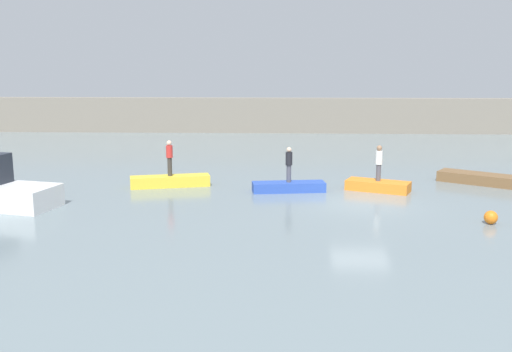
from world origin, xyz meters
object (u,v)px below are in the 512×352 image
rowboat_brown (478,178)px  mooring_buoy (491,217)px  rowboat_yellow (170,181)px  person_dark_shirt (289,163)px  rowboat_orange (378,186)px  person_white_shirt (379,161)px  person_red_shirt (169,156)px  rowboat_blue (289,187)px

rowboat_brown → mooring_buoy: (-2.02, -7.73, -0.00)m
rowboat_yellow → person_dark_shirt: person_dark_shirt is taller
rowboat_brown → mooring_buoy: 7.99m
rowboat_orange → person_white_shirt: person_white_shirt is taller
rowboat_yellow → person_dark_shirt: 6.01m
person_white_shirt → rowboat_brown: bearing=20.0°
person_white_shirt → mooring_buoy: (3.33, -5.78, -1.18)m
person_red_shirt → rowboat_blue: bearing=-8.9°
rowboat_blue → mooring_buoy: (7.60, -5.44, 0.03)m
person_red_shirt → person_dark_shirt: 5.91m
person_white_shirt → rowboat_orange: bearing=180.0°
rowboat_blue → person_red_shirt: (-5.83, 0.92, 1.30)m
person_red_shirt → person_white_shirt: person_red_shirt is taller
rowboat_yellow → rowboat_orange: rowboat_yellow is taller
person_red_shirt → rowboat_orange: bearing=-3.2°
rowboat_brown → person_red_shirt: (-15.45, -1.37, 1.27)m
rowboat_blue → rowboat_brown: bearing=5.6°
person_dark_shirt → rowboat_blue: bearing=0.0°
person_dark_shirt → rowboat_brown: bearing=13.4°
rowboat_blue → person_dark_shirt: (0.00, 0.00, 1.16)m
person_red_shirt → person_dark_shirt: (5.83, -0.92, -0.14)m
person_red_shirt → person_white_shirt: 10.11m
rowboat_brown → mooring_buoy: rowboat_brown is taller
rowboat_blue → rowboat_brown: size_ratio=0.89×
person_white_shirt → mooring_buoy: person_white_shirt is taller
rowboat_orange → person_red_shirt: size_ratio=1.68×
rowboat_blue → rowboat_orange: (4.26, 0.34, 0.01)m
rowboat_brown → rowboat_orange: bearing=-126.6°
rowboat_blue → rowboat_orange: 4.28m
rowboat_orange → person_white_shirt: bearing=23.2°
rowboat_yellow → rowboat_blue: rowboat_yellow is taller
rowboat_orange → rowboat_yellow: bearing=-160.0°
person_red_shirt → mooring_buoy: 14.91m
mooring_buoy → person_dark_shirt: bearing=144.4°
rowboat_brown → person_white_shirt: person_white_shirt is taller
rowboat_blue → person_white_shirt: (4.26, 0.34, 1.21)m
person_white_shirt → mooring_buoy: 6.78m
rowboat_yellow → person_dark_shirt: (5.83, -0.92, 1.11)m
rowboat_blue → person_white_shirt: size_ratio=2.01×
rowboat_yellow → rowboat_blue: size_ratio=1.13×
rowboat_orange → rowboat_brown: rowboat_brown is taller
person_red_shirt → person_white_shirt: bearing=-3.2°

